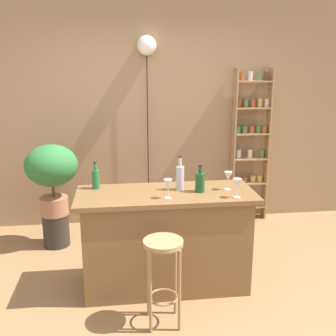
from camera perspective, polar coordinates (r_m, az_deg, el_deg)
ground at (r=3.64m, az=0.31°, el=-18.50°), size 12.00×12.00×0.00m
back_wall at (r=5.02m, az=-2.58°, el=7.95°), size 6.40×0.10×2.80m
kitchen_counter at (r=3.68m, az=-0.29°, el=-10.06°), size 1.56×0.62×0.90m
bar_stool at (r=3.15m, az=-0.68°, el=-13.38°), size 0.30×0.30×0.70m
spice_shelf at (r=5.19m, az=11.61°, el=3.48°), size 0.46×0.15×1.93m
plant_stool at (r=4.72m, az=-15.53°, el=-8.40°), size 0.29×0.29×0.37m
potted_plant at (r=4.50m, az=-16.13°, el=-0.34°), size 0.56×0.51×0.78m
bottle_vinegar at (r=3.56m, az=1.71°, el=-1.30°), size 0.07×0.07×0.31m
bottle_wine_red at (r=3.66m, az=-10.19°, el=-1.47°), size 0.07×0.07×0.25m
bottle_sauce_amber at (r=3.52m, az=4.54°, el=-1.95°), size 0.08×0.08×0.24m
wine_glass_left at (r=3.40m, az=9.78°, el=-2.26°), size 0.07×0.07×0.16m
wine_glass_center at (r=3.34m, az=0.05°, el=-2.38°), size 0.07×0.07×0.16m
wine_glass_right at (r=3.60m, az=8.49°, el=-1.25°), size 0.07×0.07×0.16m
pendant_globe_light at (r=4.87m, az=-3.03°, el=16.60°), size 0.23×0.23×2.29m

